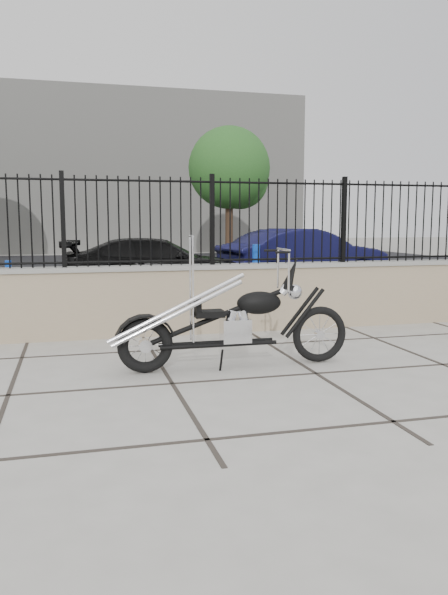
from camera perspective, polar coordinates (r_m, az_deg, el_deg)
name	(u,v)px	position (r m, az deg, el deg)	size (l,w,h in m)	color
ground_plane	(172,384)	(5.69, -5.11, -8.46)	(90.00, 90.00, 0.00)	#99968E
parking_lot	(104,273)	(17.99, -11.76, 2.37)	(30.00, 30.00, 0.00)	black
retaining_wall	(141,301)	(8.02, -8.12, -0.32)	(14.00, 0.36, 0.96)	gray
iron_fence	(140,221)	(7.95, -8.27, 7.42)	(14.00, 0.08, 1.20)	black
background_building	(87,175)	(32.00, -13.29, 11.69)	(22.00, 6.00, 8.00)	beige
chopper_motorcycle	(231,301)	(6.14, 0.71, -0.35)	(2.41, 0.42, 1.45)	black
car_black	(158,265)	(13.09, -6.53, 3.23)	(1.67, 4.10, 1.19)	black
car_blue	(304,257)	(14.26, 7.88, 3.95)	(1.47, 4.21, 1.39)	#0E0F35
bollard_a	(9,286)	(10.69, -20.37, 1.05)	(0.11, 0.11, 0.89)	#0B4CAD
bollard_b	(256,276)	(10.58, 3.16, 2.14)	(0.14, 0.14, 1.15)	#0B42A6
tree_right	(229,164)	(23.17, 0.51, 12.98)	(3.19, 3.19, 5.39)	#382619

